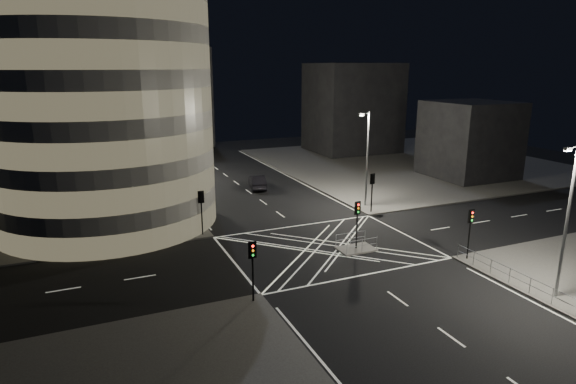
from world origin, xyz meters
name	(u,v)px	position (x,y,z in m)	size (l,w,h in m)	color
ground	(326,247)	(0.00, 0.00, 0.00)	(120.00, 120.00, 0.00)	black
sidewalk_far_right	(410,162)	(29.00, 27.00, 0.07)	(42.00, 42.00, 0.15)	#484644
central_island	(356,249)	(2.00, -1.50, 0.07)	(3.00, 2.00, 0.15)	slate
office_tower_curved	(43,88)	(-20.74, 18.74, 12.65)	(30.00, 29.00, 27.20)	gray
office_block_rear	(44,92)	(-22.00, 42.00, 11.15)	(24.00, 16.00, 22.00)	gray
building_right_far	(352,108)	(26.00, 40.00, 7.65)	(14.00, 12.00, 15.00)	black
building_right_near	(469,139)	(30.00, 16.00, 5.15)	(10.00, 10.00, 10.00)	black
building_far_end	(160,98)	(-4.00, 58.00, 9.00)	(18.00, 8.00, 18.00)	black
tree_a	(176,185)	(-10.50, 9.00, 4.34)	(4.58, 4.58, 6.83)	black
tree_b	(164,164)	(-10.50, 15.00, 5.15)	(3.97, 3.97, 7.30)	black
tree_c	(156,159)	(-10.50, 21.00, 4.65)	(4.71, 4.71, 7.22)	black
tree_d	(148,144)	(-10.50, 27.00, 5.46)	(4.41, 4.41, 7.86)	black
tree_e	(142,148)	(-10.50, 33.00, 4.05)	(3.89, 3.89, 6.15)	black
traffic_signal_fl	(201,205)	(-8.80, 6.80, 2.91)	(0.55, 0.22, 4.00)	black
traffic_signal_nl	(253,260)	(-8.80, -6.80, 2.91)	(0.55, 0.22, 4.00)	black
traffic_signal_fr	(372,185)	(8.80, 6.80, 2.91)	(0.55, 0.22, 4.00)	black
traffic_signal_nr	(470,225)	(8.80, -6.80, 2.91)	(0.55, 0.22, 4.00)	black
traffic_signal_island	(357,216)	(2.00, -1.50, 2.91)	(0.55, 0.22, 4.00)	black
street_lamp_left_near	(181,165)	(-9.44, 12.00, 5.54)	(1.25, 0.25, 10.00)	slate
street_lamp_left_far	(153,139)	(-9.44, 30.00, 5.54)	(1.25, 0.25, 10.00)	slate
street_lamp_right_far	(367,156)	(9.44, 9.00, 5.54)	(1.25, 0.25, 10.00)	slate
street_lamp_right_near	(567,217)	(9.44, -14.00, 5.54)	(1.25, 0.25, 10.00)	slate
railing_near_right	(520,280)	(8.30, -12.15, 0.70)	(0.06, 11.70, 1.10)	slate
railing_island_south	(362,245)	(2.00, -2.40, 0.70)	(2.80, 0.06, 1.10)	slate
railing_island_north	(351,238)	(2.00, -0.60, 0.70)	(2.80, 0.06, 1.10)	slate
sedan	(257,182)	(1.50, 21.09, 0.83)	(1.76, 5.06, 1.67)	black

